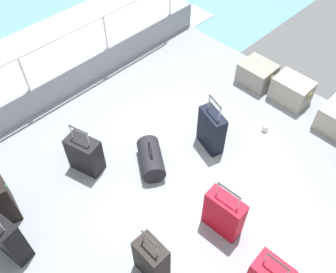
{
  "coord_description": "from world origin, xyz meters",
  "views": [
    {
      "loc": [
        1.9,
        -2.02,
        3.91
      ],
      "look_at": [
        -0.32,
        0.19,
        0.25
      ],
      "focal_mm": 39.2,
      "sensor_mm": 36.0,
      "label": 1
    }
  ],
  "objects_px": {
    "cargo_crate_1": "(292,90)",
    "paper_cup": "(265,128)",
    "suitcase_4": "(8,238)",
    "suitcase_6": "(211,130)",
    "duffel_bag": "(151,159)",
    "suitcase_0": "(151,259)",
    "cargo_crate_0": "(257,74)",
    "suitcase_5": "(85,154)",
    "suitcase_2": "(224,214)"
  },
  "relations": [
    {
      "from": "cargo_crate_1",
      "to": "paper_cup",
      "type": "relative_size",
      "value": 5.82
    },
    {
      "from": "suitcase_4",
      "to": "paper_cup",
      "type": "xyz_separation_m",
      "value": [
        0.89,
        3.42,
        -0.27
      ]
    },
    {
      "from": "suitcase_5",
      "to": "paper_cup",
      "type": "xyz_separation_m",
      "value": [
        1.26,
        2.17,
        -0.21
      ]
    },
    {
      "from": "cargo_crate_0",
      "to": "cargo_crate_1",
      "type": "bearing_deg",
      "value": 2.99
    },
    {
      "from": "cargo_crate_1",
      "to": "suitcase_5",
      "type": "xyz_separation_m",
      "value": [
        -1.15,
        -2.95,
        0.07
      ]
    },
    {
      "from": "cargo_crate_0",
      "to": "suitcase_5",
      "type": "distance_m",
      "value": 2.97
    },
    {
      "from": "suitcase_0",
      "to": "duffel_bag",
      "type": "xyz_separation_m",
      "value": [
        -1.0,
        0.93,
        -0.12
      ]
    },
    {
      "from": "suitcase_2",
      "to": "paper_cup",
      "type": "distance_m",
      "value": 1.69
    },
    {
      "from": "suitcase_0",
      "to": "paper_cup",
      "type": "distance_m",
      "value": 2.53
    },
    {
      "from": "suitcase_4",
      "to": "suitcase_6",
      "type": "distance_m",
      "value": 2.71
    },
    {
      "from": "duffel_bag",
      "to": "suitcase_4",
      "type": "bearing_deg",
      "value": -96.09
    },
    {
      "from": "paper_cup",
      "to": "cargo_crate_1",
      "type": "bearing_deg",
      "value": 98.16
    },
    {
      "from": "cargo_crate_1",
      "to": "paper_cup",
      "type": "bearing_deg",
      "value": -81.84
    },
    {
      "from": "duffel_bag",
      "to": "suitcase_0",
      "type": "bearing_deg",
      "value": -42.81
    },
    {
      "from": "suitcase_6",
      "to": "paper_cup",
      "type": "distance_m",
      "value": 0.89
    },
    {
      "from": "suitcase_5",
      "to": "suitcase_2",
      "type": "bearing_deg",
      "value": 17.91
    },
    {
      "from": "cargo_crate_0",
      "to": "suitcase_2",
      "type": "height_order",
      "value": "suitcase_2"
    },
    {
      "from": "cargo_crate_0",
      "to": "suitcase_5",
      "type": "relative_size",
      "value": 0.73
    },
    {
      "from": "cargo_crate_0",
      "to": "suitcase_5",
      "type": "xyz_separation_m",
      "value": [
        -0.54,
        -2.91,
        0.09
      ]
    },
    {
      "from": "suitcase_0",
      "to": "suitcase_4",
      "type": "height_order",
      "value": "suitcase_4"
    },
    {
      "from": "cargo_crate_1",
      "to": "duffel_bag",
      "type": "xyz_separation_m",
      "value": [
        -0.58,
        -2.35,
        -0.04
      ]
    },
    {
      "from": "suitcase_2",
      "to": "suitcase_5",
      "type": "bearing_deg",
      "value": -162.09
    },
    {
      "from": "duffel_bag",
      "to": "suitcase_5",
      "type": "bearing_deg",
      "value": -133.72
    },
    {
      "from": "cargo_crate_1",
      "to": "suitcase_0",
      "type": "xyz_separation_m",
      "value": [
        0.42,
        -3.28,
        0.08
      ]
    },
    {
      "from": "cargo_crate_0",
      "to": "cargo_crate_1",
      "type": "xyz_separation_m",
      "value": [
        0.61,
        0.03,
        0.02
      ]
    },
    {
      "from": "suitcase_6",
      "to": "duffel_bag",
      "type": "bearing_deg",
      "value": -110.97
    },
    {
      "from": "cargo_crate_0",
      "to": "suitcase_4",
      "type": "height_order",
      "value": "suitcase_4"
    },
    {
      "from": "cargo_crate_0",
      "to": "suitcase_0",
      "type": "distance_m",
      "value": 3.41
    },
    {
      "from": "suitcase_2",
      "to": "suitcase_6",
      "type": "xyz_separation_m",
      "value": [
        -0.9,
        0.83,
        0.02
      ]
    },
    {
      "from": "suitcase_0",
      "to": "suitcase_5",
      "type": "xyz_separation_m",
      "value": [
        -1.58,
        0.33,
        -0.01
      ]
    },
    {
      "from": "cargo_crate_1",
      "to": "suitcase_2",
      "type": "xyz_separation_m",
      "value": [
        0.63,
        -2.37,
        0.1
      ]
    },
    {
      "from": "cargo_crate_1",
      "to": "paper_cup",
      "type": "xyz_separation_m",
      "value": [
        0.11,
        -0.78,
        -0.14
      ]
    },
    {
      "from": "suitcase_4",
      "to": "suitcase_6",
      "type": "bearing_deg",
      "value": 79.21
    },
    {
      "from": "suitcase_4",
      "to": "paper_cup",
      "type": "bearing_deg",
      "value": 75.45
    },
    {
      "from": "suitcase_5",
      "to": "paper_cup",
      "type": "distance_m",
      "value": 2.52
    },
    {
      "from": "suitcase_0",
      "to": "suitcase_6",
      "type": "height_order",
      "value": "suitcase_6"
    },
    {
      "from": "cargo_crate_0",
      "to": "suitcase_0",
      "type": "xyz_separation_m",
      "value": [
        1.03,
        -3.25,
        0.09
      ]
    },
    {
      "from": "cargo_crate_1",
      "to": "suitcase_0",
      "type": "height_order",
      "value": "suitcase_0"
    },
    {
      "from": "cargo_crate_1",
      "to": "suitcase_6",
      "type": "bearing_deg",
      "value": -99.91
    },
    {
      "from": "cargo_crate_1",
      "to": "duffel_bag",
      "type": "height_order",
      "value": "duffel_bag"
    },
    {
      "from": "suitcase_5",
      "to": "duffel_bag",
      "type": "bearing_deg",
      "value": 46.28
    },
    {
      "from": "cargo_crate_1",
      "to": "paper_cup",
      "type": "distance_m",
      "value": 0.8
    },
    {
      "from": "suitcase_6",
      "to": "suitcase_5",
      "type": "bearing_deg",
      "value": -122.1
    },
    {
      "from": "suitcase_0",
      "to": "duffel_bag",
      "type": "bearing_deg",
      "value": 137.19
    },
    {
      "from": "suitcase_2",
      "to": "suitcase_4",
      "type": "distance_m",
      "value": 2.31
    },
    {
      "from": "cargo_crate_1",
      "to": "suitcase_5",
      "type": "bearing_deg",
      "value": -111.34
    },
    {
      "from": "suitcase_5",
      "to": "paper_cup",
      "type": "height_order",
      "value": "suitcase_5"
    },
    {
      "from": "duffel_bag",
      "to": "cargo_crate_0",
      "type": "bearing_deg",
      "value": 90.74
    },
    {
      "from": "cargo_crate_0",
      "to": "paper_cup",
      "type": "xyz_separation_m",
      "value": [
        0.72,
        -0.75,
        -0.12
      ]
    },
    {
      "from": "cargo_crate_1",
      "to": "suitcase_4",
      "type": "height_order",
      "value": "suitcase_4"
    }
  ]
}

